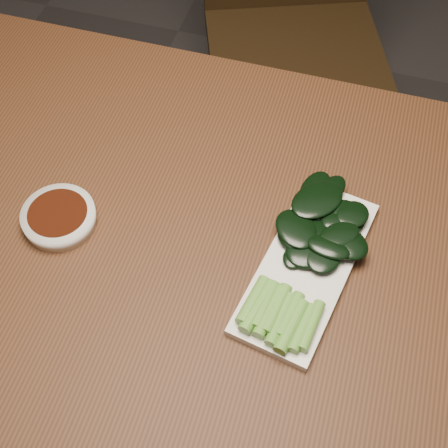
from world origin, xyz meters
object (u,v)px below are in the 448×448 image
table (212,261)px  serving_plate (306,267)px  chair_far (294,22)px  gai_lan (309,254)px  sauce_bowl (59,217)px

table → serving_plate: bearing=-5.3°
table → serving_plate: (0.15, -0.01, 0.08)m
table → serving_plate: serving_plate is taller
chair_far → gai_lan: chair_far is taller
serving_plate → gai_lan: bearing=93.9°
gai_lan → chair_far: bearing=102.5°
table → chair_far: bearing=92.8°
chair_far → gai_lan: size_ratio=2.72×
table → gai_lan: bearing=-1.2°
sauce_bowl → gai_lan: 0.39m
chair_far → serving_plate: size_ratio=2.80×
chair_far → serving_plate: chair_far is taller
table → chair_far: 0.90m
chair_far → sauce_bowl: (-0.19, -0.92, 0.28)m
gai_lan → table: bearing=178.8°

